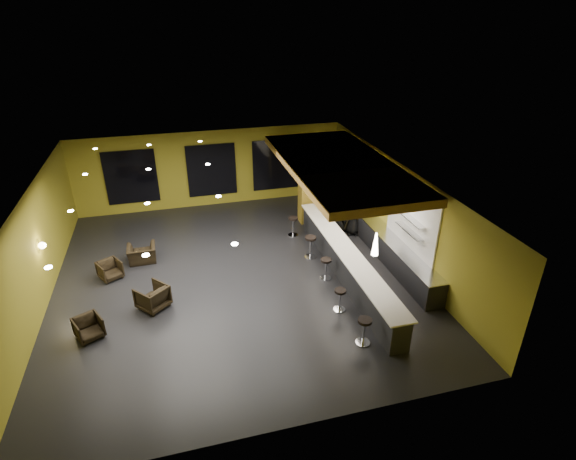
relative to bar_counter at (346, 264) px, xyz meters
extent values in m
cube|color=black|center=(-3.65, 1.00, -0.55)|extent=(12.00, 13.00, 0.10)
cube|color=black|center=(-3.65, 1.00, 3.05)|extent=(12.00, 13.00, 0.10)
cube|color=olive|center=(-3.65, 7.55, 1.25)|extent=(12.00, 0.10, 3.50)
cube|color=olive|center=(-3.65, -5.55, 1.25)|extent=(12.00, 0.10, 3.50)
cube|color=olive|center=(-9.70, 1.00, 1.25)|extent=(0.10, 13.00, 3.50)
cube|color=olive|center=(2.40, 1.00, 1.25)|extent=(0.10, 13.00, 3.50)
cube|color=olive|center=(0.35, 2.00, 2.86)|extent=(3.60, 8.00, 0.28)
cube|color=black|center=(-7.15, 7.44, 1.20)|extent=(2.20, 0.06, 2.40)
cube|color=black|center=(-3.65, 7.44, 1.20)|extent=(2.20, 0.06, 2.40)
cube|color=black|center=(-0.65, 7.44, 1.20)|extent=(2.20, 0.06, 2.40)
cube|color=white|center=(2.31, 0.00, 1.50)|extent=(0.06, 3.20, 2.40)
cube|color=black|center=(0.00, 0.00, 0.00)|extent=(0.60, 8.00, 1.00)
cube|color=white|center=(0.00, 0.00, 0.52)|extent=(0.78, 8.10, 0.05)
cube|color=black|center=(2.00, 0.50, -0.07)|extent=(0.70, 6.00, 0.86)
cube|color=silver|center=(2.00, 0.50, 0.39)|extent=(0.72, 6.00, 0.03)
cube|color=silver|center=(2.17, -0.20, 1.10)|extent=(0.30, 1.50, 0.03)
cube|color=silver|center=(2.17, -0.20, 1.55)|extent=(0.30, 1.50, 0.03)
cube|color=olive|center=(0.00, 4.60, 1.25)|extent=(0.60, 0.60, 3.50)
sphere|color=#FFE5B2|center=(-9.53, 1.50, 1.30)|extent=(0.22, 0.22, 0.22)
cone|color=white|center=(0.00, -2.00, 1.85)|extent=(0.20, 0.20, 0.70)
cone|color=white|center=(0.00, 0.50, 1.85)|extent=(0.20, 0.20, 0.70)
cone|color=white|center=(0.00, 3.00, 1.85)|extent=(0.20, 0.20, 0.70)
imported|color=black|center=(0.60, 2.53, 0.41)|extent=(0.78, 0.66, 1.82)
imported|color=black|center=(1.17, 3.09, 0.45)|extent=(1.11, 0.98, 1.89)
imported|color=black|center=(1.50, 2.95, 0.31)|extent=(0.92, 0.76, 1.62)
imported|color=black|center=(-8.16, -1.07, -0.17)|extent=(0.94, 0.95, 0.65)
imported|color=black|center=(-6.42, -0.09, -0.11)|extent=(1.18, 1.18, 0.77)
imported|color=black|center=(-7.83, 2.02, -0.18)|extent=(0.95, 0.96, 0.65)
imported|color=black|center=(-6.80, 2.89, -0.18)|extent=(1.01, 0.89, 0.64)
cylinder|color=silver|center=(-0.77, -3.32, -0.48)|extent=(0.41, 0.41, 0.03)
cylinder|color=silver|center=(-0.77, -3.32, -0.12)|extent=(0.07, 0.07, 0.72)
cylinder|color=black|center=(-0.77, -3.32, 0.27)|extent=(0.39, 0.39, 0.08)
cylinder|color=silver|center=(-0.87, -1.72, -0.49)|extent=(0.37, 0.37, 0.03)
cylinder|color=silver|center=(-0.87, -1.72, -0.15)|extent=(0.07, 0.07, 0.66)
cylinder|color=black|center=(-0.87, -1.72, 0.20)|extent=(0.36, 0.36, 0.07)
cylinder|color=silver|center=(-0.70, 0.07, -0.49)|extent=(0.39, 0.39, 0.03)
cylinder|color=silver|center=(-0.70, 0.07, -0.14)|extent=(0.07, 0.07, 0.68)
cylinder|color=black|center=(-0.70, 0.07, 0.23)|extent=(0.37, 0.37, 0.08)
cylinder|color=silver|center=(-0.76, 1.59, -0.48)|extent=(0.43, 0.43, 0.03)
cylinder|color=silver|center=(-0.76, 1.59, -0.10)|extent=(0.08, 0.08, 0.76)
cylinder|color=black|center=(-0.76, 1.59, 0.31)|extent=(0.41, 0.41, 0.09)
cylinder|color=silver|center=(-0.91, 3.46, -0.48)|extent=(0.41, 0.41, 0.03)
cylinder|color=silver|center=(-0.91, 3.46, -0.12)|extent=(0.07, 0.07, 0.71)
cylinder|color=black|center=(-0.91, 3.46, 0.26)|extent=(0.39, 0.39, 0.08)
camera|label=1|loc=(-5.33, -12.20, 8.01)|focal=28.00mm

